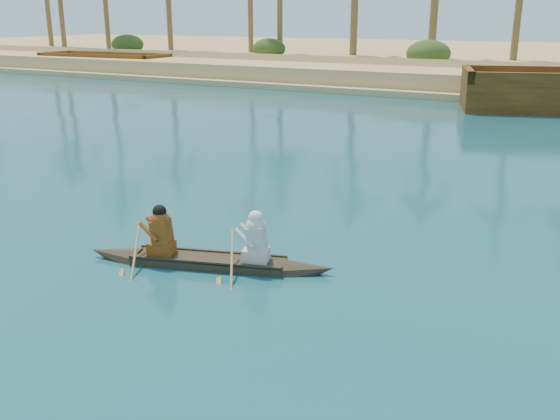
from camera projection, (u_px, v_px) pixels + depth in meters
The scene contains 5 objects.
ground at pixel (213, 205), 15.16m from camera, with size 160.00×160.00×0.00m, color navy.
sandy_embankment at pixel (524, 62), 54.12m from camera, with size 150.00×51.00×1.50m.
shrub_cluster at pixel (487, 67), 41.08m from camera, with size 100.00×6.00×2.40m, color #263C16, non-canonical shape.
canoe at pixel (208, 253), 11.38m from camera, with size 4.61×1.99×1.28m.
barge_left at pixel (105, 65), 50.35m from camera, with size 11.07×4.19×1.82m.
Camera 1 is at (8.48, -11.89, 4.39)m, focal length 40.00 mm.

